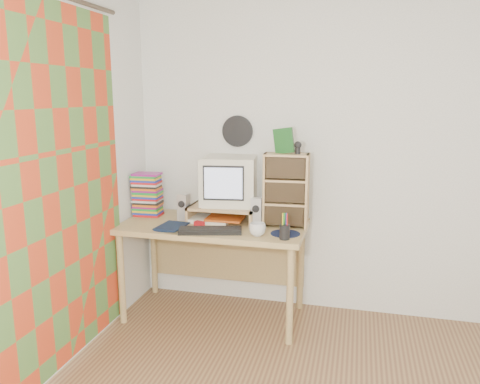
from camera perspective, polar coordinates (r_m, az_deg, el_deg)
The scene contains 19 objects.
back_wall at distance 3.69m, azimuth 13.94°, elevation 4.17°, with size 3.50×3.50×0.00m, color white.
curtain at distance 3.00m, azimuth -21.22°, elevation 0.11°, with size 2.20×2.20×0.00m, color red.
wall_disc at distance 3.77m, azimuth -0.32°, elevation 7.42°, with size 0.25×0.25×0.02m, color black.
desk at distance 3.68m, azimuth -2.95°, elevation -5.65°, with size 1.40×0.70×0.75m.
monitor_riser at distance 3.64m, azimuth -2.07°, elevation -2.10°, with size 0.52×0.30×0.12m.
crt_monitor at distance 3.63m, azimuth -1.36°, elevation 1.33°, with size 0.40×0.40×0.38m, color beige.
speaker_left at distance 3.69m, azimuth -6.90°, elevation -1.81°, with size 0.08×0.08×0.21m, color silver.
speaker_right at distance 3.50m, azimuth 2.09°, elevation -2.42°, with size 0.08×0.08×0.22m, color silver.
keyboard at distance 3.36m, azimuth -3.64°, elevation -4.71°, with size 0.45×0.15×0.03m, color black.
dvd_stack at distance 3.87m, azimuth -11.21°, elevation -0.64°, with size 0.21×0.15×0.30m, color brown, non-canonical shape.
cd_rack at distance 3.48m, azimuth 5.60°, elevation 0.22°, with size 0.33×0.17×0.55m, color tan.
mug at distance 3.27m, azimuth 2.13°, elevation -4.58°, with size 0.12×0.12×0.09m, color silver.
diary at distance 3.54m, azimuth -9.65°, elevation -3.85°, with size 0.22×0.17×0.04m, color #0F1C37.
mousepad at distance 3.34m, azimuth 5.54°, elevation -5.06°, with size 0.21×0.21×0.00m, color black.
pen_cup at distance 3.20m, azimuth 5.47°, elevation -4.54°, with size 0.07×0.07×0.14m, color black, non-canonical shape.
papers at distance 3.64m, azimuth -2.95°, elevation -3.26°, with size 0.32×0.24×0.04m, color white, non-canonical shape.
red_box at distance 3.52m, azimuth -4.99°, elevation -3.89°, with size 0.07×0.04×0.04m, color red.
game_box at distance 3.45m, azimuth 5.36°, elevation 6.24°, with size 0.14×0.03×0.18m, color #17521D.
webcam at distance 3.42m, azimuth 7.06°, elevation 5.39°, with size 0.05×0.05×0.09m, color black, non-canonical shape.
Camera 1 is at (0.02, -1.91, 1.71)m, focal length 35.00 mm.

